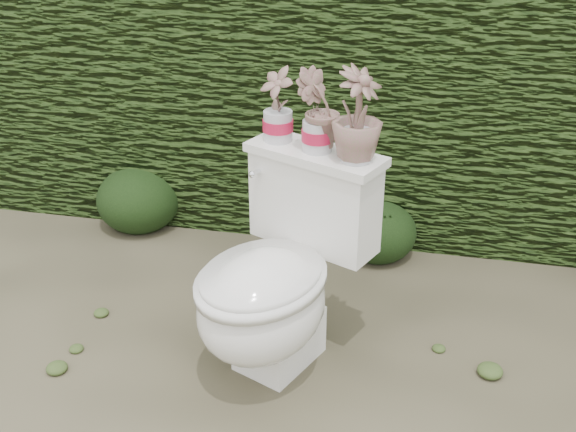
% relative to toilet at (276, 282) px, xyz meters
% --- Properties ---
extents(ground, '(60.00, 60.00, 0.00)m').
position_rel_toilet_xyz_m(ground, '(0.22, -0.16, -0.36)').
color(ground, '#676147').
rests_on(ground, ground).
extents(hedge, '(8.00, 1.00, 1.60)m').
position_rel_toilet_xyz_m(hedge, '(0.22, 1.44, 0.44)').
color(hedge, '#2F4818').
rests_on(hedge, ground).
extents(toilet, '(0.69, 0.80, 0.78)m').
position_rel_toilet_xyz_m(toilet, '(0.00, 0.00, 0.00)').
color(toilet, silver).
rests_on(toilet, ground).
extents(potted_plant_left, '(0.16, 0.15, 0.25)m').
position_rel_toilet_xyz_m(potted_plant_left, '(-0.05, 0.28, 0.55)').
color(potted_plant_left, '#317825').
rests_on(potted_plant_left, toilet).
extents(potted_plant_center, '(0.18, 0.16, 0.28)m').
position_rel_toilet_xyz_m(potted_plant_center, '(0.10, 0.22, 0.56)').
color(potted_plant_center, '#317825').
rests_on(potted_plant_center, toilet).
extents(potted_plant_right, '(0.23, 0.23, 0.30)m').
position_rel_toilet_xyz_m(potted_plant_right, '(0.25, 0.15, 0.57)').
color(potted_plant_right, '#317825').
rests_on(potted_plant_right, toilet).
extents(liriope_clump_1, '(0.42, 0.42, 0.33)m').
position_rel_toilet_xyz_m(liriope_clump_1, '(-0.92, 0.94, -0.19)').
color(liriope_clump_1, black).
rests_on(liriope_clump_1, ground).
extents(liriope_clump_2, '(0.36, 0.36, 0.29)m').
position_rel_toilet_xyz_m(liriope_clump_2, '(0.29, 0.89, -0.21)').
color(liriope_clump_2, black).
rests_on(liriope_clump_2, ground).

